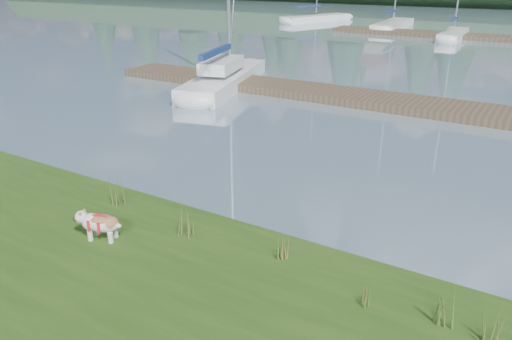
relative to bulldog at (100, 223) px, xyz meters
The scene contains 14 objects.
ground 33.22m from the bulldog, 87.96° to the left, with size 200.00×200.00×0.00m, color #819EAC.
bulldog is the anchor object (origin of this frame).
sailboat_main 13.66m from the bulldog, 115.59° to the left, with size 3.73×8.04×11.49m.
dock_near 12.53m from the bulldog, 103.01° to the left, with size 16.00×2.00×0.30m, color #4C3D2C.
sailboat_bg_0 41.96m from the bulldog, 109.64° to the left, with size 4.51×8.50×12.20m.
sailboat_bg_1 38.01m from the bulldog, 99.94° to the left, with size 2.32×8.88×13.01m.
sailboat_bg_2 32.86m from the bulldog, 91.73° to the left, with size 1.62×6.60×9.99m.
weed_0 1.37m from the bulldog, 36.06° to the left, with size 0.17×0.14×0.54m.
weed_1 2.97m from the bulldog, 19.44° to the left, with size 0.17×0.14×0.52m.
weed_2 5.29m from the bulldog, ahead, with size 0.17×0.14×0.75m.
weed_3 1.27m from the bulldog, 124.96° to the left, with size 0.17×0.14×0.66m.
weed_4 4.35m from the bulldog, ahead, with size 0.17×0.14×0.51m.
weed_5 5.81m from the bulldog, ahead, with size 0.17×0.14×0.62m.
mud_lip 2.07m from the bulldog, 53.48° to the left, with size 60.00×0.50×0.14m, color #33281C.
Camera 1 is at (4.70, -7.97, 4.43)m, focal length 35.00 mm.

